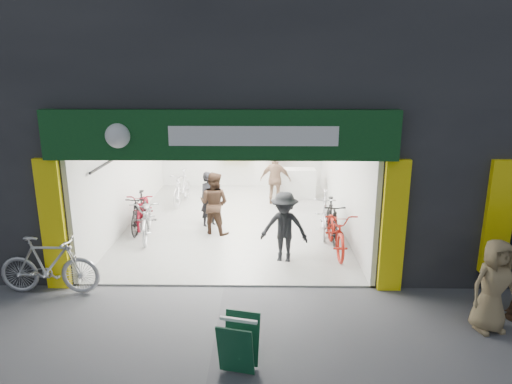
{
  "coord_description": "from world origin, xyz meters",
  "views": [
    {
      "loc": [
        0.77,
        -8.26,
        4.19
      ],
      "look_at": [
        0.62,
        1.5,
        1.55
      ],
      "focal_mm": 32.0,
      "sensor_mm": 36.0,
      "label": 1
    }
  ],
  "objects_px": {
    "parked_bike": "(49,265)",
    "pedestrian_near": "(493,286)",
    "bike_right_front": "(332,221)",
    "bike_left_front": "(147,217)",
    "sandwich_board": "(239,343)"
  },
  "relations": [
    {
      "from": "bike_left_front",
      "to": "bike_right_front",
      "type": "bearing_deg",
      "value": -12.44
    },
    {
      "from": "bike_right_front",
      "to": "sandwich_board",
      "type": "xyz_separation_m",
      "value": [
        -2.06,
        -5.14,
        -0.1
      ]
    },
    {
      "from": "bike_left_front",
      "to": "sandwich_board",
      "type": "xyz_separation_m",
      "value": [
        2.63,
        -5.35,
        -0.09
      ]
    },
    {
      "from": "bike_right_front",
      "to": "sandwich_board",
      "type": "relative_size",
      "value": 2.23
    },
    {
      "from": "bike_right_front",
      "to": "sandwich_board",
      "type": "bearing_deg",
      "value": -112.08
    },
    {
      "from": "pedestrian_near",
      "to": "bike_right_front",
      "type": "bearing_deg",
      "value": 104.88
    },
    {
      "from": "bike_left_front",
      "to": "parked_bike",
      "type": "distance_m",
      "value": 3.25
    },
    {
      "from": "parked_bike",
      "to": "pedestrian_near",
      "type": "xyz_separation_m",
      "value": [
        7.82,
        -1.16,
        0.21
      ]
    },
    {
      "from": "bike_right_front",
      "to": "pedestrian_near",
      "type": "relative_size",
      "value": 1.12
    },
    {
      "from": "parked_bike",
      "to": "pedestrian_near",
      "type": "bearing_deg",
      "value": -97.68
    },
    {
      "from": "bike_right_front",
      "to": "parked_bike",
      "type": "distance_m",
      "value": 6.46
    },
    {
      "from": "bike_left_front",
      "to": "sandwich_board",
      "type": "distance_m",
      "value": 5.96
    },
    {
      "from": "pedestrian_near",
      "to": "sandwich_board",
      "type": "height_order",
      "value": "pedestrian_near"
    },
    {
      "from": "bike_right_front",
      "to": "sandwich_board",
      "type": "height_order",
      "value": "bike_right_front"
    },
    {
      "from": "bike_left_front",
      "to": "pedestrian_near",
      "type": "relative_size",
      "value": 1.28
    }
  ]
}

